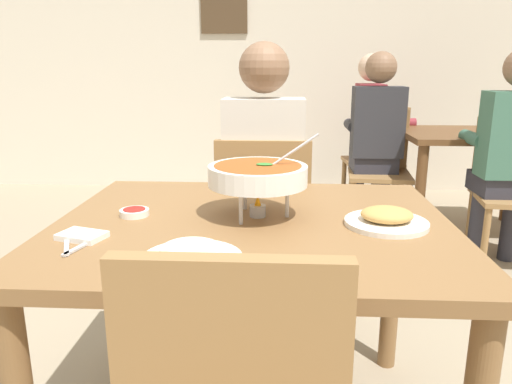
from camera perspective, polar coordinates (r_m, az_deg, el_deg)
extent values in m
cube|color=beige|center=(4.86, 2.35, 18.10)|extent=(10.00, 0.10, 3.00)
cube|color=#4C3823|center=(4.86, -3.82, 21.52)|extent=(0.44, 0.03, 0.56)
cube|color=brown|center=(1.45, -0.34, -4.18)|extent=(1.18, 0.97, 0.04)
cylinder|color=brown|center=(2.08, -14.50, -9.90)|extent=(0.07, 0.07, 0.72)
cylinder|color=brown|center=(2.03, 15.79, -10.55)|extent=(0.07, 0.07, 0.72)
cube|color=olive|center=(2.36, 0.99, -4.35)|extent=(0.44, 0.44, 0.03)
cube|color=olive|center=(2.10, 0.80, 0.07)|extent=(0.42, 0.04, 0.45)
cylinder|color=olive|center=(2.62, 5.33, -7.72)|extent=(0.04, 0.04, 0.42)
cylinder|color=olive|center=(2.63, -3.03, -7.56)|extent=(0.04, 0.04, 0.42)
cylinder|color=olive|center=(2.27, 5.65, -11.35)|extent=(0.04, 0.04, 0.42)
cylinder|color=olive|center=(2.29, -4.08, -11.14)|extent=(0.04, 0.04, 0.42)
cylinder|color=#2D2D38|center=(2.46, 3.35, -8.87)|extent=(0.10, 0.10, 0.45)
cylinder|color=#2D2D38|center=(2.46, -1.36, -8.78)|extent=(0.10, 0.10, 0.45)
cube|color=#2D2D38|center=(2.32, 0.98, -2.76)|extent=(0.32, 0.32, 0.12)
cube|color=beige|center=(2.17, 0.93, 4.44)|extent=(0.36, 0.20, 0.50)
sphere|color=#846047|center=(2.14, 0.97, 14.53)|extent=(0.22, 0.22, 0.22)
cylinder|color=beige|center=(2.37, 4.99, 4.05)|extent=(0.08, 0.28, 0.08)
cylinder|color=beige|center=(2.39, -2.73, 4.14)|extent=(0.08, 0.28, 0.08)
cube|color=olive|center=(0.91, -3.03, -21.02)|extent=(0.42, 0.04, 0.45)
cylinder|color=silver|center=(1.47, 3.72, -1.10)|extent=(0.01, 0.01, 0.10)
cylinder|color=silver|center=(1.55, -1.31, -0.24)|extent=(0.01, 0.01, 0.10)
cylinder|color=silver|center=(1.40, -1.81, -1.88)|extent=(0.01, 0.01, 0.10)
torus|color=silver|center=(1.46, 0.21, 0.85)|extent=(0.21, 0.21, 0.01)
cylinder|color=#B2B2B7|center=(1.48, 0.20, -2.24)|extent=(0.05, 0.05, 0.04)
cone|color=orange|center=(1.47, 0.21, -1.05)|extent=(0.02, 0.02, 0.04)
cylinder|color=white|center=(1.45, 0.21, 2.00)|extent=(0.30, 0.30, 0.06)
cylinder|color=#994C1E|center=(1.44, 0.21, 2.97)|extent=(0.26, 0.26, 0.01)
ellipsoid|color=#388433|center=(1.44, 1.01, 3.31)|extent=(0.05, 0.03, 0.01)
cylinder|color=silver|center=(1.45, 3.81, 4.43)|extent=(0.18, 0.01, 0.13)
cylinder|color=white|center=(1.15, -7.61, -7.96)|extent=(0.24, 0.24, 0.01)
ellipsoid|color=white|center=(1.14, -7.65, -6.77)|extent=(0.15, 0.13, 0.04)
cylinder|color=white|center=(1.45, 15.18, -3.57)|extent=(0.24, 0.24, 0.01)
ellipsoid|color=tan|center=(1.44, 15.25, -2.60)|extent=(0.15, 0.13, 0.04)
cylinder|color=white|center=(1.53, -14.22, -2.38)|extent=(0.09, 0.09, 0.02)
cylinder|color=maroon|center=(1.53, -14.24, -2.06)|extent=(0.07, 0.07, 0.01)
cube|color=white|center=(1.37, -19.92, -4.89)|extent=(0.14, 0.11, 0.02)
cube|color=silver|center=(1.34, -21.52, -5.71)|extent=(0.08, 0.16, 0.01)
cube|color=silver|center=(1.32, -19.54, -5.83)|extent=(0.06, 0.17, 0.01)
cube|color=brown|center=(3.77, 24.43, 6.20)|extent=(1.00, 0.80, 0.04)
cylinder|color=brown|center=(3.38, 18.81, -0.66)|extent=(0.07, 0.07, 0.72)
cylinder|color=brown|center=(4.02, 16.32, 1.89)|extent=(0.07, 0.07, 0.72)
cylinder|color=brown|center=(4.31, 27.79, 1.59)|extent=(0.07, 0.07, 0.72)
cube|color=olive|center=(3.64, 14.40, 1.98)|extent=(0.48, 0.48, 0.03)
cube|color=olive|center=(3.80, 14.37, 6.16)|extent=(0.42, 0.08, 0.45)
cylinder|color=olive|center=(3.50, 11.34, -2.16)|extent=(0.04, 0.04, 0.42)
cylinder|color=olive|center=(3.54, 17.50, -2.38)|extent=(0.04, 0.04, 0.42)
cylinder|color=olive|center=(3.87, 11.15, -0.55)|extent=(0.04, 0.04, 0.42)
cylinder|color=olive|center=(3.90, 16.73, -0.77)|extent=(0.04, 0.04, 0.42)
cube|color=olive|center=(4.13, 13.58, 3.48)|extent=(0.47, 0.47, 0.03)
cube|color=olive|center=(4.15, 16.47, 6.70)|extent=(0.07, 0.42, 0.45)
cylinder|color=olive|center=(4.31, 10.34, 1.06)|extent=(0.04, 0.04, 0.42)
cylinder|color=olive|center=(3.95, 11.40, -0.23)|extent=(0.04, 0.04, 0.42)
cylinder|color=olive|center=(4.41, 15.20, 1.06)|extent=(0.04, 0.04, 0.42)
cylinder|color=olive|center=(4.05, 16.65, -0.20)|extent=(0.04, 0.04, 0.42)
cube|color=olive|center=(3.44, 27.85, 4.07)|extent=(0.42, 0.10, 0.45)
cylinder|color=olive|center=(3.13, 25.48, -5.38)|extent=(0.04, 0.04, 0.42)
cylinder|color=olive|center=(3.48, 24.00, -3.28)|extent=(0.04, 0.04, 0.42)
cylinder|color=#2D2D38|center=(3.84, 14.80, -0.65)|extent=(0.10, 0.10, 0.45)
cylinder|color=#2D2D38|center=(3.80, 11.85, -0.62)|extent=(0.10, 0.10, 0.45)
cube|color=#2D2D38|center=(3.72, 13.69, 3.45)|extent=(0.32, 0.32, 0.12)
cube|color=#2D2D33|center=(3.59, 14.22, 8.05)|extent=(0.36, 0.20, 0.50)
sphere|color=#846047|center=(3.57, 14.60, 14.11)|extent=(0.22, 0.22, 0.22)
cylinder|color=#2D2D33|center=(3.83, 15.99, 7.55)|extent=(0.08, 0.28, 0.08)
cylinder|color=#2D2D33|center=(3.77, 11.20, 7.74)|extent=(0.08, 0.28, 0.08)
cylinder|color=#2D2D38|center=(4.15, 14.63, 0.50)|extent=(0.10, 0.10, 0.45)
cylinder|color=#2D2D38|center=(4.34, 14.13, 1.14)|extent=(0.10, 0.10, 0.45)
cube|color=#2D2D38|center=(4.18, 14.08, 4.63)|extent=(0.32, 0.32, 0.12)
cube|color=maroon|center=(4.13, 13.25, 8.90)|extent=(0.20, 0.36, 0.50)
sphere|color=beige|center=(4.11, 13.56, 14.17)|extent=(0.22, 0.22, 0.22)
cylinder|color=maroon|center=(4.02, 16.42, 7.83)|extent=(0.28, 0.08, 0.08)
cylinder|color=maroon|center=(4.33, 15.49, 8.34)|extent=(0.28, 0.08, 0.08)
cylinder|color=#2D2D38|center=(3.45, 27.84, -3.59)|extent=(0.10, 0.10, 0.45)
cylinder|color=#2D2D38|center=(3.37, 24.75, -3.63)|extent=(0.10, 0.10, 0.45)
cube|color=#2D2D38|center=(3.31, 27.13, 0.88)|extent=(0.32, 0.32, 0.12)
cylinder|color=#3D6B56|center=(3.31, 24.29, 5.81)|extent=(0.08, 0.28, 0.08)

